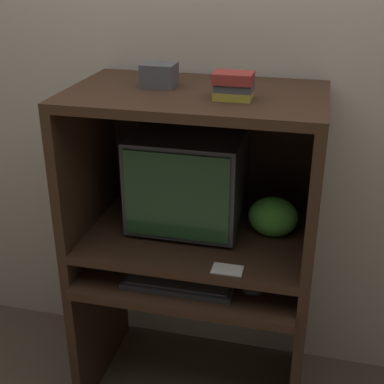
# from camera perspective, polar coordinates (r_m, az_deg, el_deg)

# --- Properties ---
(wall_back) EXTENTS (6.00, 0.06, 2.60)m
(wall_back) POSITION_cam_1_polar(r_m,az_deg,el_deg) (2.37, 2.41, 10.03)
(wall_back) COLOR beige
(wall_back) RESTS_ON ground_plane
(desk_base) EXTENTS (0.96, 0.63, 0.68)m
(desk_base) POSITION_cam_1_polar(r_m,az_deg,el_deg) (2.41, 0.11, -13.23)
(desk_base) COLOR #382316
(desk_base) RESTS_ON ground_plane
(desk_monitor_shelf) EXTENTS (0.96, 0.59, 0.14)m
(desk_monitor_shelf) POSITION_cam_1_polar(r_m,az_deg,el_deg) (2.24, 0.37, -5.15)
(desk_monitor_shelf) COLOR #382316
(desk_monitor_shelf) RESTS_ON desk_base
(hutch_upper) EXTENTS (0.96, 0.59, 0.60)m
(hutch_upper) POSITION_cam_1_polar(r_m,az_deg,el_deg) (2.09, 0.61, 5.58)
(hutch_upper) COLOR #382316
(hutch_upper) RESTS_ON desk_monitor_shelf
(crt_monitor) EXTENTS (0.45, 0.38, 0.41)m
(crt_monitor) POSITION_cam_1_polar(r_m,az_deg,el_deg) (2.20, -0.45, 1.35)
(crt_monitor) COLOR #333338
(crt_monitor) RESTS_ON desk_monitor_shelf
(keyboard) EXTENTS (0.44, 0.17, 0.03)m
(keyboard) POSITION_cam_1_polar(r_m,az_deg,el_deg) (2.15, -1.40, -9.60)
(keyboard) COLOR #2D2D30
(keyboard) RESTS_ON desk_base
(mouse) EXTENTS (0.07, 0.05, 0.03)m
(mouse) POSITION_cam_1_polar(r_m,az_deg,el_deg) (2.10, 6.42, -10.42)
(mouse) COLOR #28282B
(mouse) RESTS_ON desk_base
(snack_bag) EXTENTS (0.20, 0.15, 0.17)m
(snack_bag) POSITION_cam_1_polar(r_m,az_deg,el_deg) (2.20, 8.64, -2.61)
(snack_bag) COLOR green
(snack_bag) RESTS_ON desk_monitor_shelf
(book_stack) EXTENTS (0.14, 0.11, 0.09)m
(book_stack) POSITION_cam_1_polar(r_m,az_deg,el_deg) (1.88, 4.45, 11.26)
(book_stack) COLOR gold
(book_stack) RESTS_ON hutch_upper
(paper_card) EXTENTS (0.11, 0.07, 0.00)m
(paper_card) POSITION_cam_1_polar(r_m,az_deg,el_deg) (1.99, 3.79, -8.26)
(paper_card) COLOR white
(paper_card) RESTS_ON desk_monitor_shelf
(storage_box) EXTENTS (0.13, 0.11, 0.09)m
(storage_box) POSITION_cam_1_polar(r_m,az_deg,el_deg) (2.06, -3.52, 12.34)
(storage_box) COLOR #4C4C51
(storage_box) RESTS_ON hutch_upper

